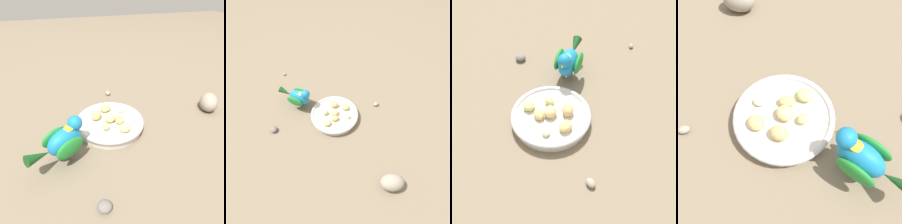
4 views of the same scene
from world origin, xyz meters
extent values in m
plane|color=#756651|center=(0.00, 0.00, 0.00)|extent=(4.00, 4.00, 0.00)
cylinder|color=beige|center=(0.00, 0.02, 0.01)|extent=(0.19, 0.19, 0.02)
torus|color=#B7BABF|center=(0.00, 0.02, 0.02)|extent=(0.21, 0.21, 0.01)
ellipsoid|color=tan|center=(-0.04, 0.05, 0.04)|extent=(0.05, 0.05, 0.03)
ellipsoid|color=tan|center=(0.00, 0.08, 0.04)|extent=(0.05, 0.04, 0.02)
ellipsoid|color=beige|center=(0.05, 0.06, 0.03)|extent=(0.03, 0.03, 0.01)
ellipsoid|color=#E5C67F|center=(0.00, 0.02, 0.04)|extent=(0.05, 0.05, 0.03)
ellipsoid|color=#C6D17A|center=(0.03, -0.03, 0.04)|extent=(0.04, 0.05, 0.02)
ellipsoid|color=#C6D17A|center=(-0.02, -0.01, 0.04)|extent=(0.03, 0.03, 0.02)
ellipsoid|color=tan|center=(0.03, 0.01, 0.03)|extent=(0.04, 0.04, 0.02)
cylinder|color=#59544C|center=(-0.14, -0.06, 0.02)|extent=(0.01, 0.01, 0.03)
cylinder|color=#59544C|center=(-0.13, -0.08, 0.02)|extent=(0.01, 0.01, 0.03)
ellipsoid|color=#197AB7|center=(-0.14, -0.07, 0.06)|extent=(0.11, 0.09, 0.07)
ellipsoid|color=#1E7F2D|center=(-0.16, -0.05, 0.06)|extent=(0.07, 0.06, 0.05)
ellipsoid|color=#1E7F2D|center=(-0.13, -0.10, 0.06)|extent=(0.07, 0.06, 0.05)
cone|color=#144719|center=(-0.20, -0.11, 0.07)|extent=(0.07, 0.06, 0.04)
sphere|color=#197AB7|center=(-0.11, -0.05, 0.10)|extent=(0.05, 0.05, 0.04)
cone|color=orange|center=(-0.09, -0.04, 0.09)|extent=(0.02, 0.02, 0.01)
ellipsoid|color=yellow|center=(-0.13, -0.06, 0.09)|extent=(0.04, 0.04, 0.01)
ellipsoid|color=gray|center=(0.36, 0.03, 0.03)|extent=(0.09, 0.10, 0.06)
ellipsoid|color=slate|center=(-0.08, -0.23, 0.01)|extent=(0.04, 0.04, 0.02)
ellipsoid|color=gray|center=(0.05, 0.22, 0.01)|extent=(0.02, 0.03, 0.02)
camera|label=1|loc=(-0.13, -0.44, 0.39)|focal=31.87mm
camera|label=2|loc=(0.43, -0.24, 0.68)|focal=30.33mm
camera|label=3|loc=(0.31, 0.44, 0.66)|focal=51.10mm
camera|label=4|loc=(-0.27, 0.10, 0.55)|focal=47.00mm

